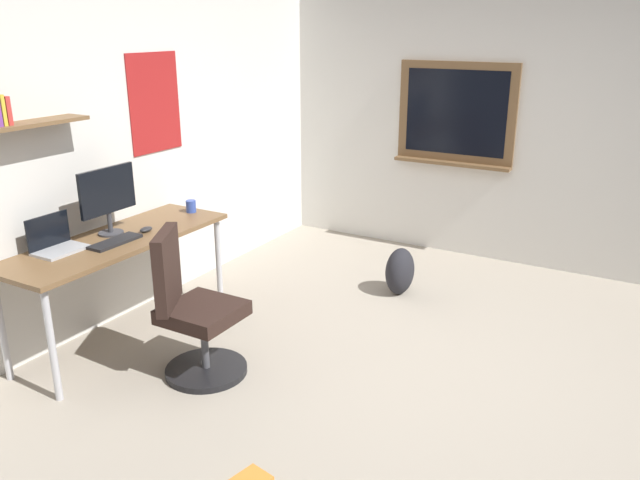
% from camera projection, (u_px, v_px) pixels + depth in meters
% --- Properties ---
extents(ground_plane, '(5.20, 5.20, 0.00)m').
position_uv_depth(ground_plane, '(429.00, 384.00, 3.95)').
color(ground_plane, '#9E9384').
rests_on(ground_plane, ground).
extents(wall_back, '(5.00, 0.30, 2.60)m').
position_uv_depth(wall_back, '(124.00, 141.00, 4.68)').
color(wall_back, silver).
rests_on(wall_back, ground).
extents(wall_right, '(0.22, 5.00, 2.60)m').
position_uv_depth(wall_right, '(535.00, 122.00, 5.55)').
color(wall_right, silver).
rests_on(wall_right, ground).
extents(desk, '(1.65, 0.58, 0.75)m').
position_uv_depth(desk, '(118.00, 248.00, 4.31)').
color(desk, brown).
rests_on(desk, ground).
extents(office_chair, '(0.55, 0.56, 0.95)m').
position_uv_depth(office_chair, '(193.00, 315.00, 3.95)').
color(office_chair, black).
rests_on(office_chair, ground).
extents(laptop, '(0.31, 0.21, 0.23)m').
position_uv_depth(laptop, '(56.00, 243.00, 4.03)').
color(laptop, '#ADAFB5').
rests_on(laptop, desk).
extents(monitor_primary, '(0.46, 0.17, 0.46)m').
position_uv_depth(monitor_primary, '(108.00, 196.00, 4.28)').
color(monitor_primary, '#38383D').
rests_on(monitor_primary, desk).
extents(keyboard, '(0.37, 0.13, 0.02)m').
position_uv_depth(keyboard, '(115.00, 242.00, 4.18)').
color(keyboard, black).
rests_on(keyboard, desk).
extents(computer_mouse, '(0.10, 0.06, 0.03)m').
position_uv_depth(computer_mouse, '(146.00, 229.00, 4.41)').
color(computer_mouse, '#262628').
rests_on(computer_mouse, desk).
extents(coffee_mug, '(0.08, 0.08, 0.09)m').
position_uv_depth(coffee_mug, '(191.00, 206.00, 4.86)').
color(coffee_mug, '#334CA5').
rests_on(coffee_mug, desk).
extents(backpack, '(0.32, 0.22, 0.39)m').
position_uv_depth(backpack, '(400.00, 271.00, 5.22)').
color(backpack, '#232328').
rests_on(backpack, ground).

